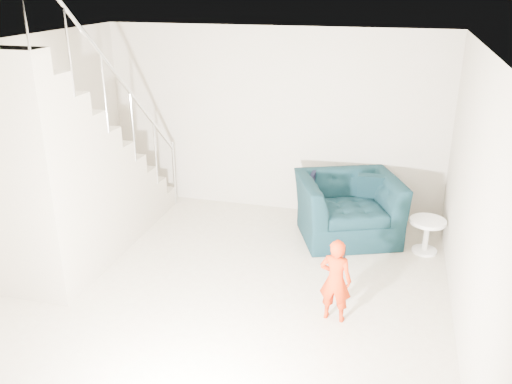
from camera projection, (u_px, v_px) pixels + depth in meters
The scene contains 12 objects.
floor at pixel (215, 302), 5.94m from camera, with size 5.50×5.50×0.00m, color tan.
ceiling at pixel (207, 49), 4.94m from camera, with size 5.50×5.50×0.00m, color silver.
back_wall at pixel (273, 122), 7.91m from camera, with size 5.00×5.00×0.00m, color #ADA38D.
front_wall at pixel (47, 361), 2.97m from camera, with size 5.00×5.00×0.00m, color #ADA38D.
right_wall at pixel (475, 212), 4.85m from camera, with size 5.50×5.50×0.00m, color #ADA38D.
armchair at pixel (348, 208), 7.29m from camera, with size 1.30×1.13×0.84m, color black.
toddler at pixel (335, 280), 5.48m from camera, with size 0.33×0.22×0.91m, color #A32505.
side_table at pixel (427, 230), 6.90m from camera, with size 0.45×0.45×0.45m.
staircase at pixel (71, 187), 6.55m from camera, with size 1.02×3.03×3.62m.
cushion at pixel (371, 186), 7.38m from camera, with size 0.36×0.10×0.34m, color black.
throw at pixel (311, 195), 7.42m from camera, with size 0.05×0.52×0.59m, color black.
phone at pixel (344, 252), 5.32m from camera, with size 0.02×0.05×0.10m, color black.
Camera 1 is at (1.73, -4.79, 3.30)m, focal length 38.00 mm.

